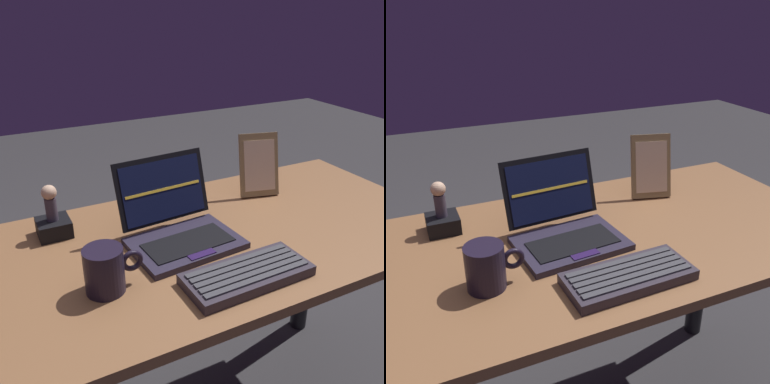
{
  "view_description": "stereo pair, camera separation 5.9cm",
  "coord_description": "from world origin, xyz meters",
  "views": [
    {
      "loc": [
        -0.45,
        -0.86,
        1.33
      ],
      "look_at": [
        -0.0,
        0.01,
        0.89
      ],
      "focal_mm": 40.13,
      "sensor_mm": 36.0,
      "label": 1
    },
    {
      "loc": [
        -0.4,
        -0.89,
        1.33
      ],
      "look_at": [
        -0.0,
        0.01,
        0.89
      ],
      "focal_mm": 40.13,
      "sensor_mm": 36.0,
      "label": 2
    }
  ],
  "objects": [
    {
      "name": "external_keyboard",
      "position": [
        0.03,
        -0.21,
        0.77
      ],
      "size": [
        0.29,
        0.13,
        0.03
      ],
      "color": "#2E2831",
      "rests_on": "desk"
    },
    {
      "name": "figurine_stand",
      "position": [
        -0.32,
        0.19,
        0.78
      ],
      "size": [
        0.08,
        0.08,
        0.04
      ],
      "primitive_type": "cube",
      "color": "black",
      "rests_on": "desk"
    },
    {
      "name": "figurine",
      "position": [
        -0.32,
        0.19,
        0.85
      ],
      "size": [
        0.04,
        0.04,
        0.1
      ],
      "color": "#393241",
      "rests_on": "figurine_stand"
    },
    {
      "name": "desk",
      "position": [
        0.0,
        0.0,
        0.61
      ],
      "size": [
        1.45,
        0.65,
        0.75
      ],
      "color": "brown",
      "rests_on": "ground"
    },
    {
      "name": "photo_frame",
      "position": [
        0.32,
        0.17,
        0.85
      ],
      "size": [
        0.14,
        0.09,
        0.2
      ],
      "color": "olive",
      "rests_on": "desk"
    },
    {
      "name": "coffee_mug",
      "position": [
        -0.26,
        -0.1,
        0.8
      ],
      "size": [
        0.13,
        0.09,
        0.1
      ],
      "color": "black",
      "rests_on": "desk"
    },
    {
      "name": "laptop_front",
      "position": [
        -0.04,
        0.02,
        0.79
      ],
      "size": [
        0.28,
        0.26,
        0.2
      ],
      "color": "#262132",
      "rests_on": "desk"
    }
  ]
}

